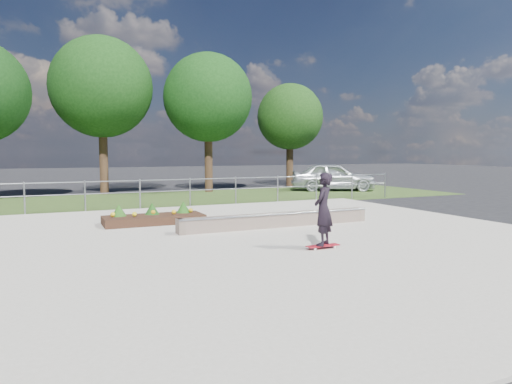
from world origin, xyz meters
The scene contains 11 objects.
ground centered at (0.00, 0.00, 0.00)m, with size 120.00×120.00×0.00m, color black.
grass_verge centered at (0.00, 11.00, 0.01)m, with size 30.00×8.00×0.02m, color #2F461C.
concrete_slab centered at (0.00, 0.00, 0.03)m, with size 15.00×15.00×0.06m, color #AEA99A.
fence centered at (0.00, 7.50, 0.77)m, with size 20.06×0.06×1.20m.
tree_mid_left centered at (-2.50, 15.00, 5.61)m, with size 5.25×5.25×8.25m.
tree_mid_right centered at (3.00, 14.00, 5.23)m, with size 4.90×4.90×7.70m.
tree_far_right centered at (9.00, 15.50, 4.48)m, with size 4.20×4.20×6.60m.
grind_ledge centered at (0.86, 1.41, 0.26)m, with size 6.00×0.44×0.43m.
planter_bed centered at (-2.31, 3.61, 0.24)m, with size 3.00×1.20×0.61m.
skateboarder centered at (0.39, -1.73, 0.96)m, with size 0.80×0.69×1.73m.
parked_car centered at (9.87, 11.84, 0.82)m, with size 1.94×4.83×1.65m, color silver.
Camera 1 is at (-5.22, -10.35, 2.24)m, focal length 32.00 mm.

